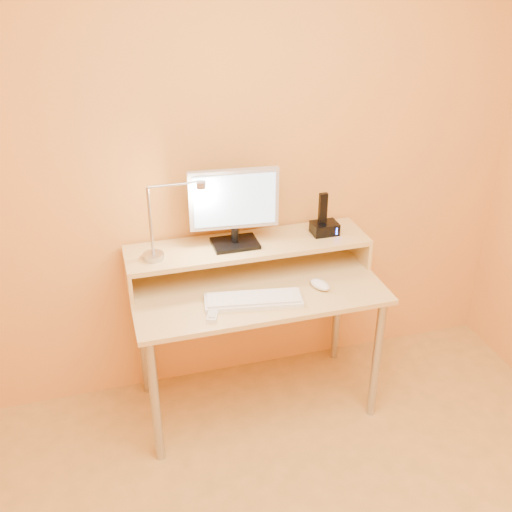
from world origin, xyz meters
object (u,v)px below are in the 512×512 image
object	(u,v)px
monitor_panel	(234,199)
lamp_base	(153,256)
phone_dock	(325,228)
remote_control	(213,311)
mouse	(320,285)
keyboard	(253,301)

from	to	relation	value
monitor_panel	lamp_base	size ratio (longest dim) A/B	4.27
monitor_panel	phone_dock	xyz separation A→B (m)	(0.47, -0.01, -0.21)
phone_dock	remote_control	world-z (taller)	phone_dock
mouse	remote_control	distance (m)	0.54
phone_dock	monitor_panel	bearing A→B (deg)	178.51
monitor_panel	keyboard	xyz separation A→B (m)	(0.01, -0.29, -0.39)
monitor_panel	lamp_base	xyz separation A→B (m)	(-0.40, -0.04, -0.23)
lamp_base	remote_control	world-z (taller)	lamp_base
phone_dock	remote_control	size ratio (longest dim) A/B	0.81
monitor_panel	phone_dock	world-z (taller)	monitor_panel
monitor_panel	mouse	distance (m)	0.58
remote_control	phone_dock	bearing A→B (deg)	45.90
phone_dock	mouse	distance (m)	0.32
phone_dock	lamp_base	bearing A→B (deg)	-178.28
lamp_base	keyboard	distance (m)	0.51
monitor_panel	lamp_base	bearing A→B (deg)	-169.03
keyboard	mouse	world-z (taller)	mouse
monitor_panel	keyboard	bearing A→B (deg)	-82.42
keyboard	remote_control	distance (m)	0.20
lamp_base	mouse	bearing A→B (deg)	-16.10
lamp_base	mouse	distance (m)	0.80
lamp_base	remote_control	distance (m)	0.40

